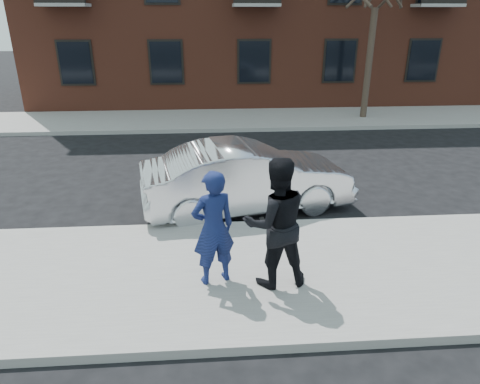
{
  "coord_description": "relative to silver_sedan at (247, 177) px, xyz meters",
  "views": [
    {
      "loc": [
        -1.91,
        -6.29,
        4.11
      ],
      "look_at": [
        -1.43,
        0.4,
        1.31
      ],
      "focal_mm": 32.0,
      "sensor_mm": 36.0,
      "label": 1
    }
  ],
  "objects": [
    {
      "name": "far_curb",
      "position": [
        1.11,
        6.91,
        -0.69
      ],
      "size": [
        50.0,
        0.1,
        0.15
      ],
      "primitive_type": "cube",
      "color": "#999691",
      "rests_on": "ground"
    },
    {
      "name": "man_hoodie",
      "position": [
        -0.79,
        -3.01,
        0.32
      ],
      "size": [
        0.79,
        0.65,
        1.87
      ],
      "rotation": [
        0.0,
        0.0,
        3.49
      ],
      "color": "navy",
      "rests_on": "near_sidewalk"
    },
    {
      "name": "ground",
      "position": [
        1.11,
        -2.54,
        -0.77
      ],
      "size": [
        100.0,
        100.0,
        0.0
      ],
      "primitive_type": "plane",
      "color": "black",
      "rests_on": "ground"
    },
    {
      "name": "silver_sedan",
      "position": [
        0.0,
        0.0,
        0.0
      ],
      "size": [
        4.87,
        2.48,
        1.53
      ],
      "primitive_type": "imported",
      "rotation": [
        0.0,
        0.0,
        1.76
      ],
      "color": "silver",
      "rests_on": "ground"
    },
    {
      "name": "near_curb",
      "position": [
        1.11,
        -0.99,
        -0.69
      ],
      "size": [
        50.0,
        0.1,
        0.15
      ],
      "primitive_type": "cube",
      "color": "#999691",
      "rests_on": "ground"
    },
    {
      "name": "man_peacoat",
      "position": [
        0.15,
        -3.11,
        0.43
      ],
      "size": [
        1.11,
        0.92,
        2.09
      ],
      "rotation": [
        0.0,
        0.0,
        3.28
      ],
      "color": "black",
      "rests_on": "near_sidewalk"
    },
    {
      "name": "near_sidewalk",
      "position": [
        1.11,
        -2.79,
        -0.69
      ],
      "size": [
        50.0,
        3.5,
        0.15
      ],
      "primitive_type": "cube",
      "color": "gray",
      "rests_on": "ground"
    },
    {
      "name": "far_sidewalk",
      "position": [
        1.11,
        8.71,
        -0.69
      ],
      "size": [
        50.0,
        3.5,
        0.15
      ],
      "primitive_type": "cube",
      "color": "gray",
      "rests_on": "ground"
    }
  ]
}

